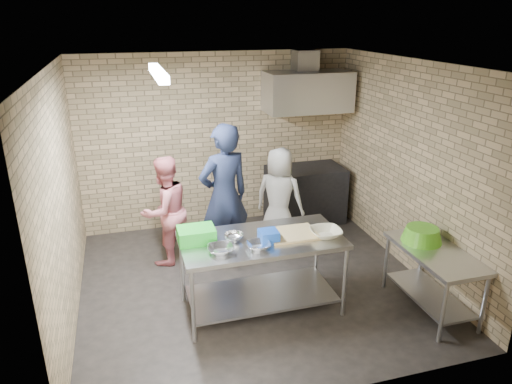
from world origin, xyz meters
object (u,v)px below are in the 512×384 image
stove (305,194)px  woman_pink (165,211)px  man_navy (224,197)px  green_basin (422,234)px  bottle_green (330,94)px  woman_white (279,197)px  prep_table (261,274)px  green_crate (196,235)px  blue_tub (269,236)px  bottle_red (306,94)px  side_counter (431,280)px

stove → woman_pink: bearing=-161.5°
man_navy → green_basin: bearing=127.8°
bottle_green → woman_white: 1.95m
prep_table → woman_white: bearing=64.4°
man_navy → green_crate: bearing=45.8°
green_crate → blue_tub: size_ratio=2.00×
woman_pink → stove: bearing=166.4°
prep_table → woman_pink: size_ratio=1.20×
green_crate → woman_white: 2.00m
bottle_red → man_navy: size_ratio=0.09×
bottle_red → blue_tub: bearing=-118.9°
man_navy → blue_tub: bearing=83.4°
bottle_red → man_navy: 2.33m
stove → green_basin: size_ratio=2.61×
woman_pink → woman_white: 1.63m
green_crate → bottle_red: bearing=47.1°
man_navy → woman_white: 0.99m
blue_tub → woman_white: (0.67, 1.61, -0.23)m
prep_table → stove: (1.40, 2.20, 0.00)m
woman_white → green_basin: bearing=159.8°
green_basin → prep_table: bearing=170.6°
woman_white → bottle_red: bearing=-90.0°
side_counter → blue_tub: blue_tub is taller
green_crate → green_basin: size_ratio=0.86×
prep_table → man_navy: man_navy is taller
stove → man_navy: (-1.57, -1.06, 0.52)m
blue_tub → woman_white: 1.75m
stove → prep_table: bearing=-122.5°
blue_tub → man_navy: (-0.22, 1.24, 0.02)m
bottle_red → bottle_green: size_ratio=1.20×
woman_pink → bottle_red: bearing=171.1°
bottle_red → woman_pink: size_ratio=0.12×
stove → woman_pink: 2.46m
woman_pink → green_basin: bearing=115.7°
green_crate → bottle_green: 3.60m
green_basin → bottle_green: bearing=89.6°
bottle_red → woman_white: 1.76m
side_counter → woman_white: bearing=118.8°
bottle_green → woman_pink: 3.20m
side_counter → blue_tub: size_ratio=6.04×
woman_pink → man_navy: bearing=126.8°
prep_table → green_crate: bearing=170.3°
green_crate → man_navy: man_navy is taller
bottle_green → man_navy: (-2.02, -1.30, -1.04)m
bottle_red → woman_white: size_ratio=0.12×
prep_table → bottle_green: bottle_green is taller
prep_table → woman_pink: woman_pink is taller
prep_table → blue_tub: (0.05, -0.10, 0.51)m
prep_table → woman_white: (0.72, 1.51, 0.29)m
bottle_red → bottle_green: bearing=0.0°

